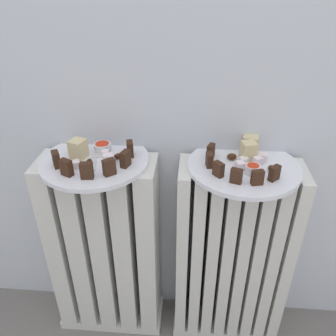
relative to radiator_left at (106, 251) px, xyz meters
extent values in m
cube|color=silver|center=(0.00, 0.00, -0.31)|extent=(0.35, 0.14, 0.03)
cube|color=silver|center=(-0.14, 0.00, 0.02)|extent=(0.05, 0.14, 0.62)
cube|color=silver|center=(-0.07, 0.00, 0.02)|extent=(0.05, 0.14, 0.62)
cube|color=silver|center=(0.00, 0.00, 0.02)|extent=(0.05, 0.14, 0.62)
cube|color=silver|center=(0.07, 0.00, 0.02)|extent=(0.05, 0.14, 0.62)
cube|color=silver|center=(0.14, 0.00, 0.02)|extent=(0.05, 0.14, 0.62)
cube|color=silver|center=(0.40, 0.00, -0.31)|extent=(0.35, 0.14, 0.03)
cube|color=silver|center=(0.25, 0.00, 0.02)|extent=(0.03, 0.14, 0.62)
cube|color=silver|center=(0.29, 0.00, 0.02)|extent=(0.03, 0.14, 0.62)
cube|color=silver|center=(0.33, 0.00, 0.02)|extent=(0.03, 0.14, 0.62)
cube|color=silver|center=(0.38, 0.00, 0.02)|extent=(0.03, 0.14, 0.62)
cube|color=silver|center=(0.42, 0.00, 0.02)|extent=(0.03, 0.14, 0.62)
cube|color=silver|center=(0.47, 0.00, 0.02)|extent=(0.03, 0.14, 0.62)
cube|color=silver|center=(0.51, 0.00, 0.02)|extent=(0.03, 0.14, 0.62)
cube|color=silver|center=(0.55, 0.00, 0.02)|extent=(0.03, 0.14, 0.62)
cylinder|color=white|center=(0.00, 0.00, 0.34)|extent=(0.30, 0.30, 0.01)
cylinder|color=white|center=(0.40, 0.00, 0.34)|extent=(0.30, 0.30, 0.01)
cube|color=#382114|center=(-0.08, -0.05, 0.36)|extent=(0.03, 0.04, 0.04)
cube|color=#382114|center=(-0.04, -0.09, 0.36)|extent=(0.03, 0.03, 0.04)
cube|color=#382114|center=(0.01, -0.10, 0.36)|extent=(0.03, 0.02, 0.04)
cube|color=#382114|center=(0.06, -0.08, 0.36)|extent=(0.03, 0.03, 0.04)
cube|color=#382114|center=(0.09, -0.03, 0.36)|extent=(0.03, 0.03, 0.04)
cube|color=#382114|center=(0.09, 0.02, 0.36)|extent=(0.02, 0.03, 0.04)
cube|color=beige|center=(-0.04, 0.00, 0.37)|extent=(0.05, 0.05, 0.05)
cube|color=white|center=(0.03, 0.01, 0.35)|extent=(0.02, 0.02, 0.02)
cube|color=white|center=(-0.03, -0.05, 0.35)|extent=(0.03, 0.03, 0.02)
cube|color=white|center=(0.04, -0.02, 0.35)|extent=(0.03, 0.03, 0.03)
ellipsoid|color=#3D1E0F|center=(0.00, -0.04, 0.35)|extent=(0.02, 0.03, 0.02)
ellipsoid|color=#3D1E0F|center=(-0.07, 0.03, 0.35)|extent=(0.03, 0.03, 0.02)
ellipsoid|color=#3D1E0F|center=(-0.07, 0.05, 0.35)|extent=(0.02, 0.03, 0.01)
ellipsoid|color=#3D1E0F|center=(0.07, 0.00, 0.35)|extent=(0.03, 0.02, 0.02)
cylinder|color=white|center=(0.01, 0.05, 0.35)|extent=(0.05, 0.05, 0.02)
cylinder|color=red|center=(0.01, 0.05, 0.36)|extent=(0.04, 0.04, 0.01)
cube|color=#382114|center=(0.31, 0.03, 0.36)|extent=(0.02, 0.03, 0.04)
cube|color=#382114|center=(0.31, -0.02, 0.36)|extent=(0.02, 0.03, 0.04)
cube|color=#382114|center=(0.33, -0.06, 0.36)|extent=(0.03, 0.03, 0.04)
cube|color=#382114|center=(0.37, -0.09, 0.36)|extent=(0.03, 0.02, 0.04)
cube|color=#382114|center=(0.42, -0.09, 0.36)|extent=(0.03, 0.02, 0.04)
cube|color=#382114|center=(0.46, -0.07, 0.36)|extent=(0.03, 0.03, 0.04)
cube|color=beige|center=(0.42, 0.07, 0.37)|extent=(0.05, 0.04, 0.05)
cube|color=beige|center=(0.41, 0.03, 0.37)|extent=(0.05, 0.04, 0.05)
cube|color=white|center=(0.39, -0.02, 0.35)|extent=(0.03, 0.03, 0.02)
cube|color=white|center=(0.40, 0.00, 0.35)|extent=(0.03, 0.03, 0.02)
cube|color=white|center=(0.43, 0.01, 0.35)|extent=(0.03, 0.03, 0.02)
cube|color=white|center=(0.45, 0.02, 0.35)|extent=(0.03, 0.03, 0.02)
ellipsoid|color=#3D1E0F|center=(0.37, 0.02, 0.35)|extent=(0.03, 0.02, 0.02)
ellipsoid|color=#3D1E0F|center=(0.47, -0.03, 0.35)|extent=(0.02, 0.03, 0.02)
cylinder|color=white|center=(0.41, -0.04, 0.35)|extent=(0.04, 0.04, 0.02)
cylinder|color=red|center=(0.41, -0.04, 0.36)|extent=(0.03, 0.03, 0.01)
cube|color=silver|center=(0.01, -0.04, 0.34)|extent=(0.02, 0.06, 0.00)
cube|color=silver|center=(0.00, 0.01, 0.34)|extent=(0.02, 0.03, 0.00)
camera|label=1|loc=(0.26, -0.79, 0.80)|focal=36.65mm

